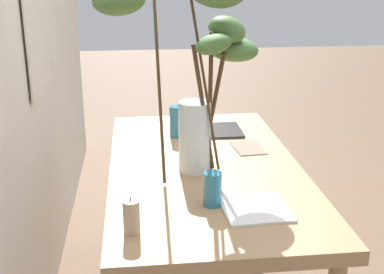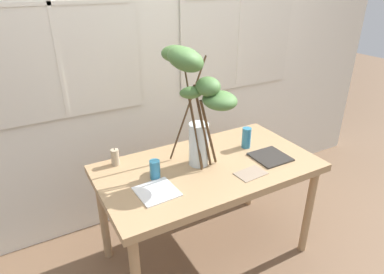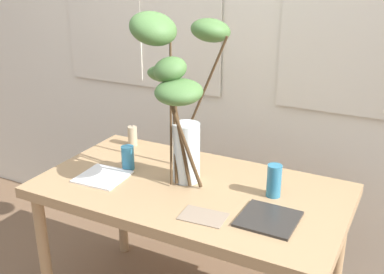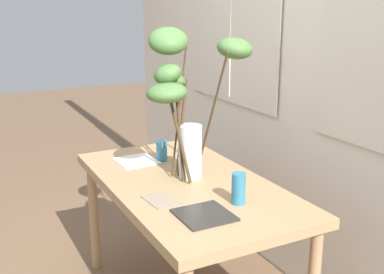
{
  "view_description": "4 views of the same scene",
  "coord_description": "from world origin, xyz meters",
  "views": [
    {
      "loc": [
        -1.86,
        0.26,
        1.49
      ],
      "look_at": [
        -0.12,
        0.06,
        0.88
      ],
      "focal_mm": 48.11,
      "sensor_mm": 36.0,
      "label": 1
    },
    {
      "loc": [
        -0.97,
        -1.51,
        1.78
      ],
      "look_at": [
        -0.07,
        0.09,
        0.89
      ],
      "focal_mm": 31.22,
      "sensor_mm": 36.0,
      "label": 2
    },
    {
      "loc": [
        0.85,
        -1.64,
        1.67
      ],
      "look_at": [
        0.01,
        0.0,
        0.96
      ],
      "focal_mm": 43.67,
      "sensor_mm": 36.0,
      "label": 3
    },
    {
      "loc": [
        2.02,
        -1.01,
        1.59
      ],
      "look_at": [
        -0.12,
        0.1,
        0.91
      ],
      "focal_mm": 45.25,
      "sensor_mm": 36.0,
      "label": 4
    }
  ],
  "objects": [
    {
      "name": "drinking_glass_blue_left",
      "position": [
        -0.35,
        0.02,
        0.78
      ],
      "size": [
        0.06,
        0.06,
        0.11
      ],
      "primitive_type": "cylinder",
      "color": "teal",
      "rests_on": "dining_table"
    },
    {
      "name": "dining_table",
      "position": [
        0.0,
        0.0,
        0.65
      ],
      "size": [
        1.36,
        0.74,
        0.72
      ],
      "color": "tan",
      "rests_on": "ground"
    },
    {
      "name": "drinking_glass_blue_right",
      "position": [
        0.35,
        0.08,
        0.79
      ],
      "size": [
        0.06,
        0.06,
        0.14
      ],
      "primitive_type": "cylinder",
      "color": "teal",
      "rests_on": "dining_table"
    },
    {
      "name": "vase_with_branches",
      "position": [
        -0.07,
        0.04,
        1.18
      ],
      "size": [
        0.43,
        0.63,
        0.78
      ],
      "color": "silver",
      "rests_on": "dining_table"
    },
    {
      "name": "plate_square_left",
      "position": [
        -0.4,
        -0.11,
        0.73
      ],
      "size": [
        0.22,
        0.22,
        0.01
      ],
      "primitive_type": "cube",
      "rotation": [
        0.0,
        0.0,
        0.05
      ],
      "color": "white",
      "rests_on": "dining_table"
    },
    {
      "name": "pillar_candle",
      "position": [
        -0.5,
        0.29,
        0.77
      ],
      "size": [
        0.05,
        0.05,
        0.12
      ],
      "color": "tan",
      "rests_on": "dining_table"
    },
    {
      "name": "napkin_folded",
      "position": [
        0.17,
        -0.21,
        0.72
      ],
      "size": [
        0.19,
        0.13,
        0.0
      ],
      "primitive_type": "cube",
      "rotation": [
        0.0,
        0.0,
        0.07
      ],
      "color": "gray",
      "rests_on": "dining_table"
    },
    {
      "name": "plate_square_right",
      "position": [
        0.4,
        -0.12,
        0.73
      ],
      "size": [
        0.22,
        0.22,
        0.01
      ],
      "primitive_type": "cube",
      "rotation": [
        0.0,
        0.0,
        -0.01
      ],
      "color": "#2D2B28",
      "rests_on": "dining_table"
    }
  ]
}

